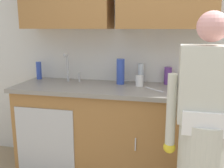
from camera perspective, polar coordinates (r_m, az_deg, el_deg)
kitchen_wall_with_uppers at (r=2.74m, az=9.98°, el=11.34°), size 4.80×0.44×2.70m
counter_cabinet at (r=2.72m, az=-0.08°, el=-10.69°), size 1.90×0.62×0.90m
countertop at (r=2.58m, az=-0.01°, el=-1.01°), size 1.96×0.66×0.04m
sink at (r=2.72m, az=-9.93°, el=-0.33°), size 0.50×0.36×0.35m
person_at_sink at (r=1.99m, az=19.35°, el=-12.76°), size 0.55×0.34×1.62m
bottle_cleaner_spray at (r=2.68m, az=19.77°, el=1.96°), size 0.07×0.07×0.25m
bottle_soap at (r=3.04m, az=-15.74°, el=2.88°), size 0.06×0.06×0.20m
bottle_dish_liquid at (r=2.73m, az=12.19°, el=1.79°), size 0.08×0.08×0.18m
bottle_water_tall at (r=2.67m, az=1.90°, el=2.75°), size 0.08×0.08×0.26m
bottle_water_short at (r=2.73m, az=6.35°, el=2.35°), size 0.06×0.06×0.21m
cup_by_sink at (r=2.60m, az=6.06°, el=0.69°), size 0.08×0.08×0.11m
knife_on_counter at (r=2.48m, az=9.21°, el=-1.15°), size 0.19×0.18×0.01m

